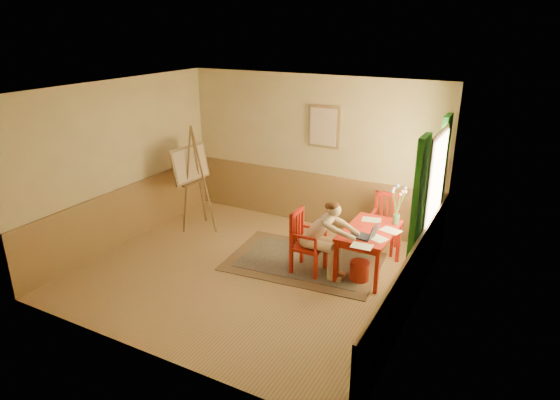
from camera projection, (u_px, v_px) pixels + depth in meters
The scene contains 14 objects.
room at pixel (247, 186), 7.03m from camera, with size 5.04×4.54×2.84m.
wainscot at pixel (274, 224), 8.00m from camera, with size 5.00×4.50×1.00m.
window at pixel (431, 194), 6.89m from camera, with size 0.12×2.01×2.20m.
wall_portrait at pixel (324, 127), 8.56m from camera, with size 0.60×0.05×0.76m.
rug at pixel (304, 261), 7.80m from camera, with size 2.54×1.82×0.02m.
table at pixel (370, 235), 7.29m from camera, with size 0.74×1.21×0.72m.
chair_left at pixel (306, 242), 7.36m from camera, with size 0.46×0.44×0.99m.
chair_back at pixel (385, 222), 8.09m from camera, with size 0.47×0.48×0.97m.
figure at pixel (323, 235), 7.16m from camera, with size 0.91×0.40×1.23m.
laptop at pixel (365, 235), 6.96m from camera, with size 0.42×0.28×0.24m.
papers at pixel (375, 233), 7.11m from camera, with size 0.72×1.23×0.00m.
vase at pixel (397, 207), 7.35m from camera, with size 0.20×0.31×0.62m.
wastebasket at pixel (359, 271), 7.20m from camera, with size 0.29×0.29×0.31m, color red.
easel at pixel (192, 168), 8.76m from camera, with size 0.68×0.87×1.95m.
Camera 1 is at (3.55, -5.65, 3.67)m, focal length 30.88 mm.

